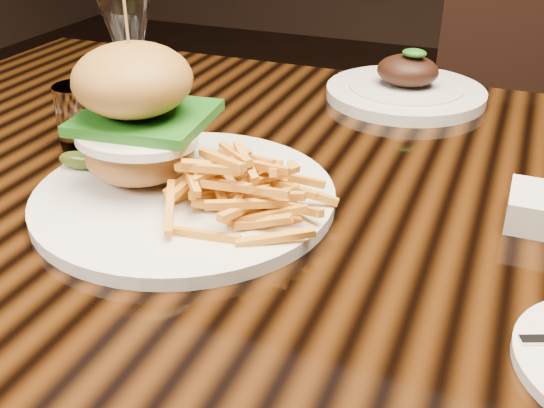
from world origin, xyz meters
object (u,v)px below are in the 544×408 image
at_px(dining_table, 375,251).
at_px(far_dish, 406,89).
at_px(wine_glass, 128,30).
at_px(chair_far, 530,122).
at_px(burger_plate, 174,154).

bearing_deg(dining_table, far_dish, 96.98).
relative_size(wine_glass, chair_far, 0.21).
bearing_deg(wine_glass, chair_far, 58.75).
height_order(dining_table, far_dish, far_dish).
distance_m(dining_table, wine_glass, 0.42).
bearing_deg(chair_far, burger_plate, -118.85).
distance_m(burger_plate, wine_glass, 0.22).
bearing_deg(wine_glass, far_dish, 43.98).
relative_size(far_dish, chair_far, 0.27).
bearing_deg(burger_plate, far_dish, 74.46).
height_order(dining_table, wine_glass, wine_glass).
xyz_separation_m(dining_table, chair_far, (0.16, 0.89, -0.13)).
height_order(dining_table, chair_far, chair_far).
xyz_separation_m(dining_table, wine_glass, (-0.35, 0.04, 0.22)).
distance_m(burger_plate, chair_far, 1.09).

